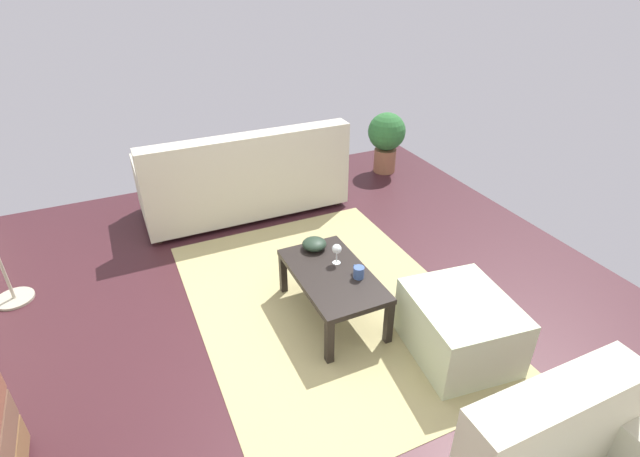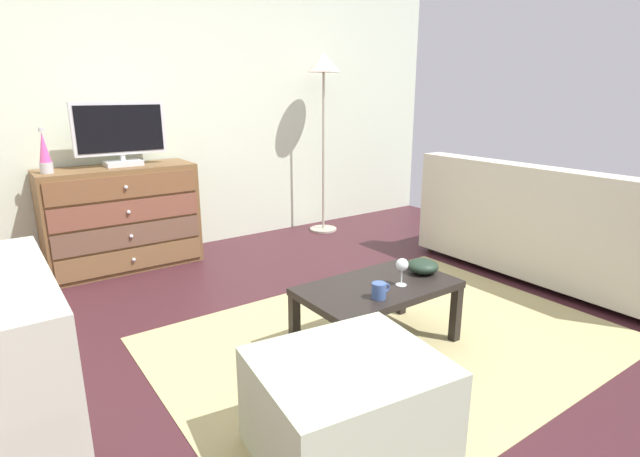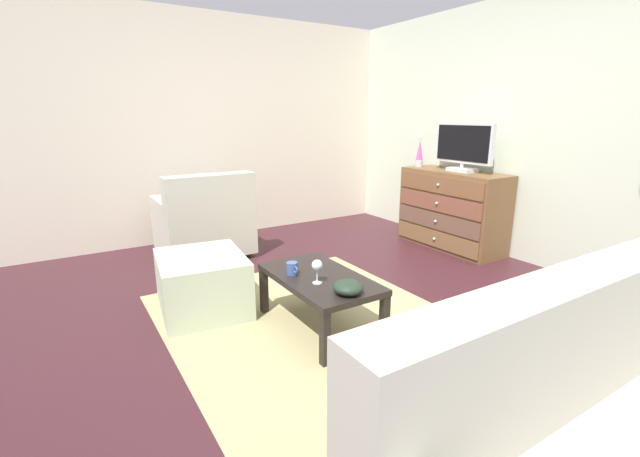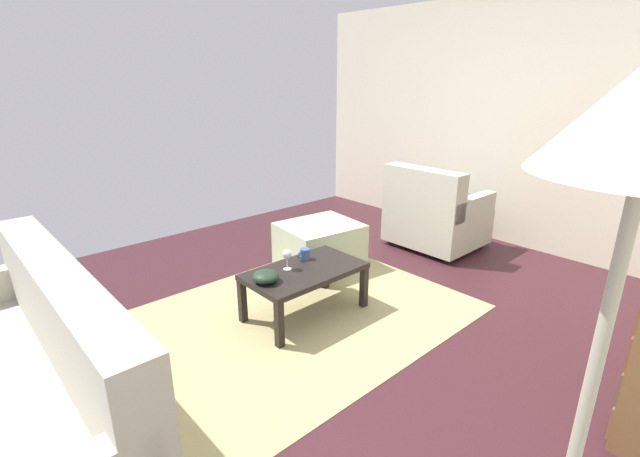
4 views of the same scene
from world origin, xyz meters
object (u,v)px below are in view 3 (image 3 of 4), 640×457
at_px(coffee_table, 320,283).
at_px(armchair, 205,223).
at_px(tv, 464,146).
at_px(ottoman, 202,283).
at_px(lava_lamp, 420,154).
at_px(wine_glass, 317,266).
at_px(bowl_decorative, 348,287).
at_px(couch_large, 638,452).
at_px(dresser, 452,210).
at_px(mug, 292,268).

relative_size(coffee_table, armchair, 1.02).
relative_size(tv, ottoman, 1.01).
bearing_deg(lava_lamp, armchair, -105.09).
height_order(tv, wine_glass, tv).
relative_size(wine_glass, bowl_decorative, 0.85).
distance_m(coffee_table, wine_glass, 0.21).
height_order(tv, bowl_decorative, tv).
relative_size(tv, lava_lamp, 2.14).
bearing_deg(couch_large, bowl_decorative, -176.11).
height_order(coffee_table, wine_glass, wine_glass).
height_order(dresser, lava_lamp, lava_lamp).
height_order(lava_lamp, wine_glass, lava_lamp).
height_order(bowl_decorative, couch_large, couch_large).
bearing_deg(coffee_table, tv, 108.60).
xyz_separation_m(lava_lamp, ottoman, (0.62, -2.76, -0.77)).
relative_size(wine_glass, ottoman, 0.22).
bearing_deg(mug, couch_large, 6.70).
bearing_deg(armchair, couch_large, 3.94).
height_order(tv, couch_large, tv).
height_order(bowl_decorative, ottoman, bowl_decorative).
distance_m(lava_lamp, coffee_table, 2.62).
height_order(dresser, couch_large, couch_large).
distance_m(mug, ottoman, 0.75).
xyz_separation_m(tv, mug, (0.63, -2.38, -0.69)).
relative_size(lava_lamp, wine_glass, 2.10).
xyz_separation_m(couch_large, ottoman, (-2.53, -0.68, -0.13)).
bearing_deg(wine_glass, couch_large, 5.58).
height_order(dresser, wine_glass, dresser).
bearing_deg(couch_large, mug, -173.30).
distance_m(dresser, wine_glass, 2.47).
bearing_deg(bowl_decorative, wine_glass, -164.30).
height_order(coffee_table, couch_large, couch_large).
height_order(lava_lamp, bowl_decorative, lava_lamp).
xyz_separation_m(dresser, tv, (0.07, 0.02, 0.68)).
distance_m(tv, armchair, 2.79).
bearing_deg(armchair, dresser, 64.80).
height_order(tv, ottoman, tv).
relative_size(lava_lamp, ottoman, 0.47).
xyz_separation_m(wine_glass, armchair, (-2.04, -0.09, -0.14)).
bearing_deg(couch_large, tv, 140.45).
bearing_deg(coffee_table, couch_large, 2.77).
bearing_deg(armchair, ottoman, -18.65).
height_order(wine_glass, couch_large, couch_large).
bearing_deg(tv, bowl_decorative, -64.01).
xyz_separation_m(armchair, ottoman, (1.25, -0.42, -0.14)).
bearing_deg(ottoman, lava_lamp, 102.67).
bearing_deg(dresser, armchair, -115.20).
distance_m(bowl_decorative, couch_large, 1.51).
height_order(coffee_table, bowl_decorative, bowl_decorative).
xyz_separation_m(wine_glass, bowl_decorative, (0.24, 0.07, -0.07)).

